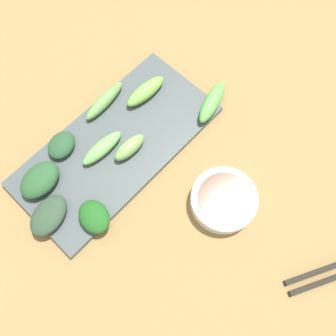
{
  "coord_description": "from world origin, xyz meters",
  "views": [
    {
      "loc": [
        -0.17,
        0.15,
        0.61
      ],
      "look_at": [
        -0.03,
        -0.0,
        0.05
      ],
      "focal_mm": 37.04,
      "sensor_mm": 36.0,
      "label": 1
    }
  ],
  "objects": [
    {
      "name": "tabletop",
      "position": [
        0.0,
        0.0,
        0.01
      ],
      "size": [
        2.1,
        2.1,
        0.02
      ],
      "primitive_type": "cube",
      "color": "olive",
      "rests_on": "ground"
    },
    {
      "name": "sauce_bowl",
      "position": [
        -0.14,
        -0.03,
        0.04
      ],
      "size": [
        0.11,
        0.11,
        0.03
      ],
      "color": "silver",
      "rests_on": "tabletop"
    },
    {
      "name": "serving_plate",
      "position": [
        0.07,
        0.03,
        0.03
      ],
      "size": [
        0.18,
        0.38,
        0.01
      ],
      "primitive_type": "cube",
      "color": "#434D4F",
      "rests_on": "tabletop"
    },
    {
      "name": "broccoli_stalk_0",
      "position": [
        0.08,
        0.05,
        0.04
      ],
      "size": [
        0.03,
        0.09,
        0.02
      ],
      "primitive_type": "ellipsoid",
      "rotation": [
        0.0,
        0.0,
        -0.03
      ],
      "color": "#6CBA58",
      "rests_on": "serving_plate"
    },
    {
      "name": "broccoli_stalk_1",
      "position": [
        0.05,
        0.02,
        0.04
      ],
      "size": [
        0.03,
        0.07,
        0.03
      ],
      "primitive_type": "ellipsoid",
      "rotation": [
        0.0,
        0.0,
        -0.04
      ],
      "color": "#78A856",
      "rests_on": "serving_plate"
    },
    {
      "name": "broccoli_stalk_2",
      "position": [
        0.0,
        -0.15,
        0.05
      ],
      "size": [
        0.05,
        0.1,
        0.03
      ],
      "primitive_type": "ellipsoid",
      "rotation": [
        0.0,
        0.0,
        0.28
      ],
      "color": "#5CAC4D",
      "rests_on": "serving_plate"
    },
    {
      "name": "broccoli_leafy_3",
      "position": [
        0.06,
        0.19,
        0.04
      ],
      "size": [
        0.07,
        0.09,
        0.02
      ],
      "primitive_type": "ellipsoid",
      "rotation": [
        0.0,
        0.0,
        0.25
      ],
      "color": "#2D4431",
      "rests_on": "serving_plate"
    },
    {
      "name": "broccoli_leafy_4",
      "position": [
        0.14,
        0.1,
        0.04
      ],
      "size": [
        0.06,
        0.07,
        0.02
      ],
      "primitive_type": "ellipsoid",
      "rotation": [
        0.0,
        0.0,
        0.34
      ],
      "color": "#244C2C",
      "rests_on": "serving_plate"
    },
    {
      "name": "broccoli_stalk_5",
      "position": [
        0.11,
        -0.08,
        0.04
      ],
      "size": [
        0.03,
        0.09,
        0.02
      ],
      "primitive_type": "ellipsoid",
      "rotation": [
        0.0,
        0.0,
        -0.06
      ],
      "color": "#71B647",
      "rests_on": "serving_plate"
    },
    {
      "name": "broccoli_stalk_6",
      "position": [
        0.15,
        -0.02,
        0.04
      ],
      "size": [
        0.03,
        0.1,
        0.02
      ],
      "primitive_type": "ellipsoid",
      "rotation": [
        0.0,
        0.0,
        0.11
      ],
      "color": "#639E4F",
      "rests_on": "serving_plate"
    },
    {
      "name": "broccoli_leafy_7",
      "position": [
        -0.0,
        0.14,
        0.04
      ],
      "size": [
        0.07,
        0.06,
        0.02
      ],
      "primitive_type": "ellipsoid",
      "rotation": [
        0.0,
        0.0,
        -0.2
      ],
      "color": "#1E5A1E",
      "rests_on": "serving_plate"
    },
    {
      "name": "broccoli_leafy_8",
      "position": [
        0.11,
        0.16,
        0.05
      ],
      "size": [
        0.06,
        0.08,
        0.03
      ],
      "primitive_type": "ellipsoid",
      "rotation": [
        0.0,
        0.0,
        0.09
      ],
      "color": "#27522C",
      "rests_on": "serving_plate"
    }
  ]
}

